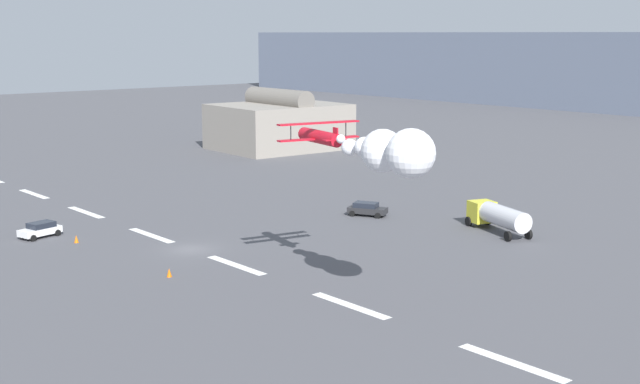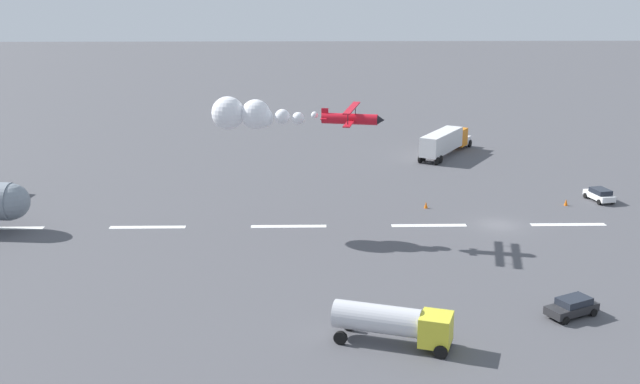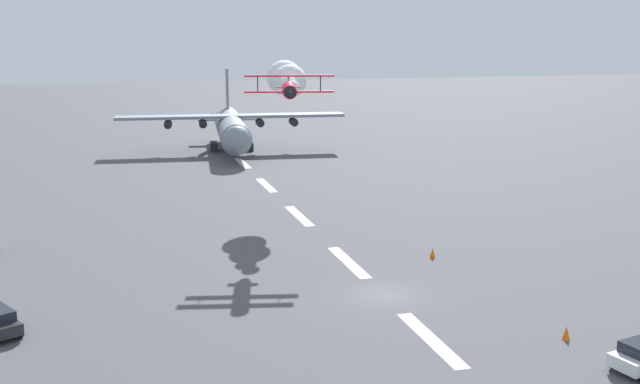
% 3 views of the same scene
% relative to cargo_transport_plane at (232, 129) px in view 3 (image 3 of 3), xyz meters
% --- Properties ---
extents(ground_plane, '(440.00, 440.00, 0.00)m').
position_rel_cargo_transport_plane_xyz_m(ground_plane, '(-61.35, 0.13, -3.36)').
color(ground_plane, '#4C4C51').
rests_on(ground_plane, ground).
extents(runway_stripe_4, '(8.00, 0.90, 0.01)m').
position_rel_cargo_transport_plane_xyz_m(runway_stripe_4, '(-68.81, 0.13, -3.36)').
color(runway_stripe_4, white).
rests_on(runway_stripe_4, ground).
extents(runway_stripe_5, '(8.00, 0.90, 0.01)m').
position_rel_cargo_transport_plane_xyz_m(runway_stripe_5, '(-53.90, 0.13, -3.36)').
color(runway_stripe_5, white).
rests_on(runway_stripe_5, ground).
extents(runway_stripe_6, '(8.00, 0.90, 0.01)m').
position_rel_cargo_transport_plane_xyz_m(runway_stripe_6, '(-38.98, 0.13, -3.36)').
color(runway_stripe_6, white).
rests_on(runway_stripe_6, ground).
extents(runway_stripe_7, '(8.00, 0.90, 0.01)m').
position_rel_cargo_transport_plane_xyz_m(runway_stripe_7, '(-24.07, 0.13, -3.36)').
color(runway_stripe_7, white).
rests_on(runway_stripe_7, ground).
extents(runway_stripe_8, '(8.00, 0.90, 0.01)m').
position_rel_cargo_transport_plane_xyz_m(runway_stripe_8, '(-9.15, 0.13, -3.36)').
color(runway_stripe_8, white).
rests_on(runway_stripe_8, ground).
extents(cargo_transport_plane, '(25.11, 31.70, 11.16)m').
position_rel_cargo_transport_plane_xyz_m(cargo_transport_plane, '(0.00, 0.00, 0.00)').
color(cargo_transport_plane, gray).
rests_on(cargo_transport_plane, ground).
extents(stunt_biplane_red, '(17.48, 7.71, 3.37)m').
position_rel_cargo_transport_plane_xyz_m(stunt_biplane_red, '(-35.73, 0.37, 8.68)').
color(stunt_biplane_red, red).
extents(traffic_cone_near, '(0.44, 0.44, 0.75)m').
position_rel_cargo_transport_plane_xyz_m(traffic_cone_near, '(-70.80, -6.96, -2.99)').
color(traffic_cone_near, orange).
rests_on(traffic_cone_near, ground).
extents(traffic_cone_far, '(0.44, 0.44, 0.75)m').
position_rel_cargo_transport_plane_xyz_m(traffic_cone_far, '(-54.51, -6.22, -2.99)').
color(traffic_cone_far, orange).
rests_on(traffic_cone_far, ground).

